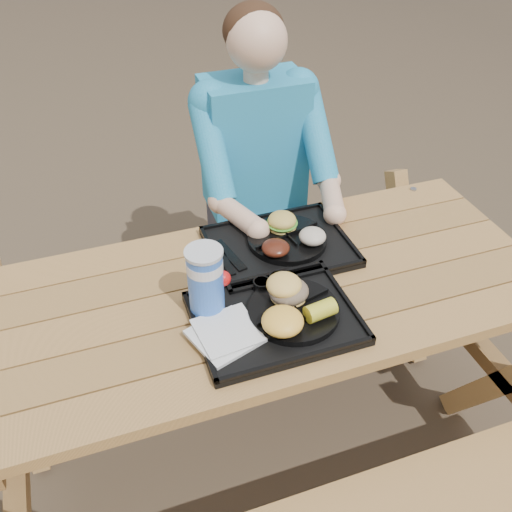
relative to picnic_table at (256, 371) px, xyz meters
name	(u,v)px	position (x,y,z in m)	size (l,w,h in m)	color
ground	(256,435)	(0.00, 0.00, -0.38)	(60.00, 60.00, 0.00)	#999999
picnic_table	(256,371)	(0.00, 0.00, 0.00)	(1.80, 1.49, 0.75)	#999999
tray_near	(275,319)	(0.01, -0.14, 0.39)	(0.45, 0.35, 0.02)	black
tray_far	(280,248)	(0.14, 0.16, 0.39)	(0.45, 0.35, 0.02)	black
plate_near	(294,311)	(0.06, -0.15, 0.41)	(0.26, 0.26, 0.02)	black
plate_far	(287,239)	(0.17, 0.17, 0.41)	(0.26, 0.26, 0.02)	black
napkin_stack	(225,335)	(-0.15, -0.17, 0.40)	(0.16, 0.16, 0.02)	silver
soda_cup	(206,282)	(-0.16, -0.05, 0.49)	(0.10, 0.10, 0.20)	blue
condiment_bbq	(262,285)	(0.01, -0.02, 0.41)	(0.05, 0.05, 0.03)	black
condiment_mustard	(278,280)	(0.06, -0.02, 0.41)	(0.05, 0.05, 0.03)	yellow
sandwich	(289,282)	(0.06, -0.10, 0.47)	(0.11, 0.11, 0.11)	#F3BC55
mac_cheese	(283,321)	(0.00, -0.21, 0.44)	(0.11, 0.11, 0.06)	yellow
corn_cob	(320,310)	(0.11, -0.21, 0.44)	(0.08, 0.08, 0.05)	yellow
cutlery_far	(230,255)	(-0.03, 0.16, 0.40)	(0.03, 0.17, 0.01)	black
burger	(282,217)	(0.17, 0.22, 0.46)	(0.10, 0.10, 0.09)	gold
baked_beans	(276,248)	(0.10, 0.10, 0.44)	(0.09, 0.09, 0.04)	#4B1B0F
potato_salad	(312,236)	(0.23, 0.11, 0.44)	(0.09, 0.09, 0.05)	beige
diner	(256,197)	(0.23, 0.65, 0.27)	(0.48, 0.84, 1.28)	#19B4B5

